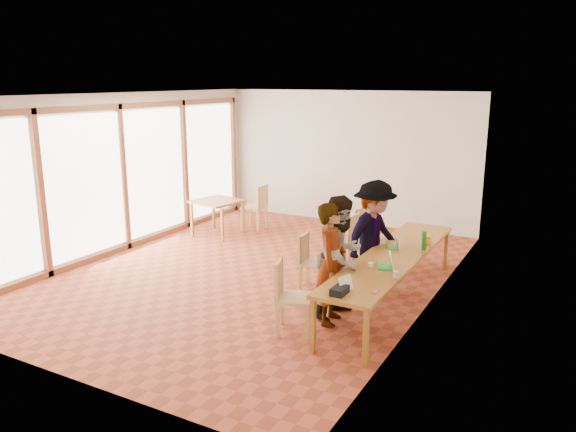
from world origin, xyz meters
name	(u,v)px	position (x,y,z in m)	size (l,w,h in m)	color
ground	(255,272)	(0.00, 0.00, 0.00)	(8.00, 8.00, 0.00)	#A04226
wall_back	(347,158)	(0.00, 4.00, 1.50)	(6.00, 0.10, 3.00)	beige
wall_front	(54,249)	(0.00, -4.00, 1.50)	(6.00, 0.10, 3.00)	beige
wall_right	(434,206)	(3.00, 0.00, 1.50)	(0.10, 8.00, 3.00)	beige
window_wall	(123,173)	(-2.96, 0.00, 1.50)	(0.10, 8.00, 3.00)	white
ceiling	(253,93)	(0.00, 0.00, 3.02)	(6.00, 8.00, 0.04)	white
communal_table	(393,258)	(2.50, -0.21, 0.70)	(0.80, 4.00, 0.75)	#AE7226
side_table	(217,204)	(-1.98, 1.67, 0.67)	(0.90, 0.90, 0.75)	#AE7226
chair_near	(287,288)	(1.59, -1.78, 0.60)	(0.58, 0.58, 0.52)	#E4BC72
chair_mid	(309,255)	(1.14, -0.22, 0.54)	(0.45, 0.45, 0.47)	#E4BC72
chair_far	(365,229)	(1.43, 1.48, 0.61)	(0.52, 0.52, 0.53)	#E4BC72
chair_empty	(358,236)	(1.46, 1.07, 0.58)	(0.49, 0.49, 0.50)	#E4BC72
chair_spare	(258,202)	(-1.44, 2.45, 0.61)	(0.50, 0.50, 0.53)	#E4BC72
person_near	(332,264)	(1.98, -1.23, 0.84)	(0.61, 0.40, 1.67)	gray
person_mid	(341,257)	(2.00, -0.96, 0.86)	(0.84, 0.65, 1.72)	gray
person_far	(374,237)	(2.09, 0.11, 0.88)	(1.14, 0.66, 1.77)	gray
laptop_near	(343,286)	(2.41, -1.83, 0.80)	(0.25, 0.26, 0.18)	green
laptop_mid	(388,264)	(2.62, -0.79, 0.81)	(0.29, 0.30, 0.21)	green
laptop_far	(395,245)	(2.42, 0.13, 0.80)	(0.26, 0.27, 0.18)	green
yellow_mug	(427,241)	(2.80, 0.55, 0.80)	(0.13, 0.13, 0.11)	#FFA015
green_bottle	(424,241)	(2.82, 0.27, 0.89)	(0.07, 0.07, 0.28)	#1A7F1A
clear_glass	(396,274)	(2.83, -1.11, 0.80)	(0.07, 0.07, 0.09)	silver
condiment_cup	(371,265)	(2.40, -0.87, 0.78)	(0.08, 0.08, 0.06)	white
pink_phone	(376,292)	(2.79, -1.74, 0.76)	(0.05, 0.10, 0.01)	#D2418C
black_pouch	(340,291)	(2.43, -1.99, 0.80)	(0.16, 0.26, 0.09)	black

